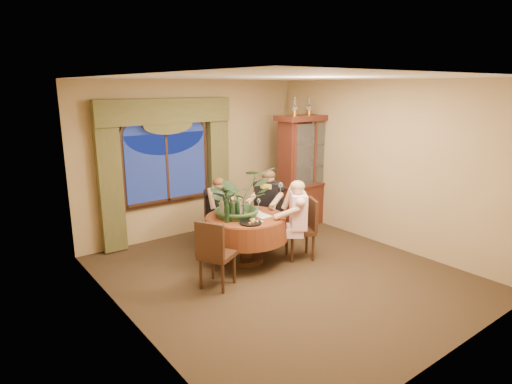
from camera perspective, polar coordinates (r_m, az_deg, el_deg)
floor at (r=6.41m, az=3.51°, el=-10.88°), size 5.00×5.00×0.00m
wall_back at (r=7.99m, az=-8.15°, el=4.50°), size 4.50×0.00×4.50m
wall_right at (r=7.61m, az=16.66°, el=3.59°), size 0.00×5.00×5.00m
ceiling at (r=5.82m, az=3.93°, el=14.99°), size 5.00×5.00×0.00m
window at (r=7.67m, az=-11.78°, el=3.21°), size 1.62×0.10×1.32m
arched_transom at (r=7.57m, az=-12.07°, el=9.02°), size 1.60×0.06×0.44m
drapery_left at (r=7.28m, az=-18.87°, el=1.20°), size 0.38×0.14×2.32m
drapery_right at (r=8.14m, az=-5.04°, el=3.19°), size 0.38×0.14×2.32m
swag_valance at (r=7.48m, az=-11.88°, el=10.51°), size 2.45×0.16×0.42m
dining_table at (r=6.70m, az=-1.37°, el=-6.28°), size 1.67×1.67×0.75m
china_cabinet at (r=8.50m, az=6.86°, el=2.90°), size 1.33×0.53×2.15m
oil_lamp_left at (r=8.09m, az=5.18°, el=11.29°), size 0.11×0.11×0.34m
oil_lamp_center at (r=8.35m, az=7.12°, el=11.33°), size 0.11×0.11×0.34m
oil_lamp_right at (r=8.61m, az=8.93°, el=11.34°), size 0.11×0.11×0.34m
chair_right at (r=6.85m, az=5.89°, el=-4.96°), size 0.56×0.56×0.96m
chair_back_right at (r=7.47m, az=0.81°, el=-3.28°), size 0.59×0.59×0.96m
chair_back at (r=7.40m, az=-4.71°, el=-3.49°), size 0.46×0.46×0.96m
chair_front_left at (r=5.90m, az=-5.19°, el=-8.13°), size 0.57×0.57×0.96m
person_pink at (r=6.66m, az=5.62°, el=-3.93°), size 0.62×0.63×1.30m
person_back at (r=7.30m, az=-4.97°, el=-2.70°), size 0.45×0.42×1.21m
person_scarf at (r=7.30m, az=1.72°, el=-2.15°), size 0.60×0.62×1.33m
stoneware_vase at (r=6.57m, az=-2.40°, el=-1.98°), size 0.15×0.15×0.28m
centerpiece_plant at (r=6.47m, az=-2.40°, el=2.36°), size 1.02×1.14×0.89m
olive_bowl at (r=6.57m, az=-1.15°, el=-3.01°), size 0.16×0.16×0.05m
cheese_platter at (r=6.21m, az=-0.71°, el=-4.14°), size 0.32×0.32×0.02m
wine_bottle_0 at (r=6.32m, az=-3.36°, el=-2.38°), size 0.07×0.07×0.33m
wine_bottle_1 at (r=6.45m, az=-2.83°, el=-2.04°), size 0.07×0.07×0.33m
wine_bottle_2 at (r=6.25m, az=-3.89°, el=-2.60°), size 0.07×0.07×0.33m
wine_bottle_3 at (r=6.44m, az=-4.59°, el=-2.10°), size 0.07×0.07×0.33m
wine_bottle_4 at (r=6.42m, az=-2.48°, el=-2.12°), size 0.07×0.07×0.33m
wine_bottle_5 at (r=6.52m, az=-3.97°, el=-1.90°), size 0.07×0.07×0.33m
tasting_paper_0 at (r=6.60m, az=0.72°, el=-3.12°), size 0.23×0.31×0.00m
tasting_paper_1 at (r=6.87m, az=-0.67°, el=-2.43°), size 0.26×0.33×0.00m
tasting_paper_2 at (r=6.32m, az=-0.62°, el=-3.90°), size 0.28×0.34×0.00m
wine_glass_person_pink at (r=6.57m, az=2.40°, el=-2.42°), size 0.07×0.07×0.18m
wine_glass_person_back at (r=6.91m, az=-3.37°, el=-1.62°), size 0.07×0.07×0.18m
wine_glass_person_scarf at (r=6.92m, az=0.35°, el=-1.56°), size 0.07×0.07×0.18m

